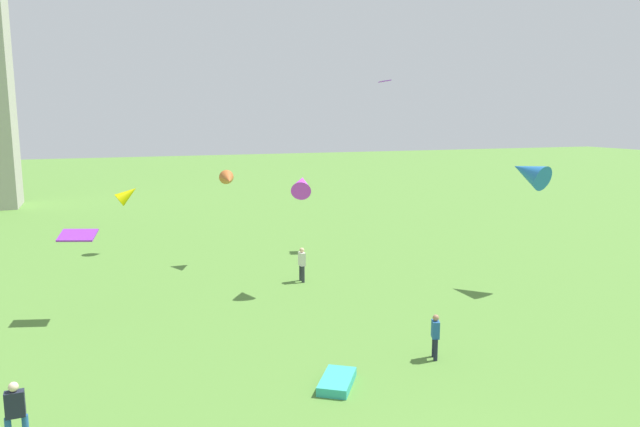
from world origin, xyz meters
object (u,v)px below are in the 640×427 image
person_0 (15,411)px  person_1 (435,334)px  kite_flying_3 (302,184)px  kite_bundle_0 (337,381)px  person_2 (302,262)px  kite_flying_0 (528,172)px  kite_flying_2 (385,81)px  kite_flying_4 (228,179)px  kite_flying_1 (78,235)px  kite_flying_5 (128,194)px

person_0 → person_1: (13.23, 1.24, -0.11)m
kite_flying_3 → kite_bundle_0: size_ratio=1.03×
person_2 → kite_bundle_0: 12.26m
person_2 → kite_flying_0: bearing=-113.5°
kite_bundle_0 → person_2: bearing=76.6°
kite_flying_2 → kite_flying_3: bearing=-33.6°
kite_flying_2 → kite_flying_4: bearing=-69.0°
kite_flying_1 → kite_bundle_0: kite_flying_1 is taller
person_1 → kite_flying_0: 12.24m
person_0 → kite_flying_1: 10.78m
kite_flying_1 → kite_flying_5: size_ratio=1.01×
person_1 → kite_flying_1: size_ratio=0.97×
kite_flying_3 → kite_flying_5: bearing=-34.6°
kite_flying_4 → kite_flying_5: (-5.30, 5.33, -1.28)m
person_2 → kite_flying_1: 11.09m
kite_flying_1 → kite_flying_3: kite_flying_3 is taller
kite_flying_4 → kite_bundle_0: 17.66m
kite_flying_3 → person_1: bearing=121.7°
person_2 → kite_flying_4: (-2.72, 5.10, 3.94)m
person_2 → kite_flying_0: (10.36, -4.53, 4.76)m
person_1 → kite_flying_4: (-3.96, 16.19, 4.04)m
kite_flying_2 → kite_flying_4: size_ratio=0.82×
person_0 → kite_bundle_0: (9.15, 0.44, -0.88)m
person_2 → kite_bundle_0: person_2 is taller
kite_flying_0 → person_0: bearing=5.5°
kite_flying_5 → person_2: bearing=-148.3°
kite_flying_0 → kite_flying_4: 16.27m
person_0 → person_2: (11.99, 12.33, -0.01)m
person_1 → kite_flying_1: (-11.86, 9.15, 2.66)m
person_1 → kite_flying_2: bearing=-178.7°
person_1 → kite_bundle_0: (-4.08, -0.80, -0.78)m
kite_flying_2 → kite_flying_4: kite_flying_2 is taller
kite_flying_4 → kite_flying_1: bearing=-135.6°
person_1 → kite_flying_5: kite_flying_5 is taller
person_2 → kite_flying_1: bearing=100.5°
kite_flying_3 → kite_flying_4: kite_flying_3 is taller
kite_flying_3 → kite_bundle_0: 12.07m
kite_flying_2 → kite_flying_3: 12.64m
person_1 → kite_flying_1: 15.21m
kite_bundle_0 → person_1: bearing=11.1°
person_0 → kite_flying_1: bearing=79.9°
kite_bundle_0 → kite_flying_5: bearing=103.1°
person_1 → kite_flying_4: bearing=-144.4°
kite_flying_1 → kite_flying_3: size_ratio=0.90×
kite_flying_0 → kite_bundle_0: bearing=15.5°
kite_flying_2 → kite_flying_5: 17.82m
person_0 → kite_flying_5: bearing=77.6°
kite_flying_2 → kite_bundle_0: (-10.72, -18.47, -10.59)m
person_0 → kite_flying_5: (3.97, 22.75, 2.64)m
person_0 → kite_flying_5: kite_flying_5 is taller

